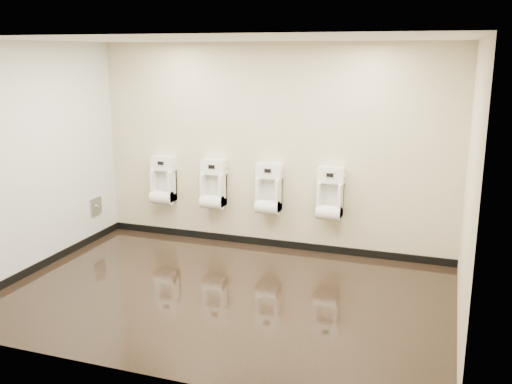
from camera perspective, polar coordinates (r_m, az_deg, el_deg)
ground at (r=6.57m, az=-3.20°, el=-10.17°), size 5.00×3.50×0.00m
ceiling at (r=5.99m, az=-3.57°, el=15.06°), size 5.00×3.50×0.00m
back_wall at (r=7.75m, az=1.57°, el=4.43°), size 5.00×0.02×2.80m
front_wall at (r=4.61m, az=-11.68°, el=-2.49°), size 5.00×0.02×2.80m
left_wall at (r=7.43m, az=-21.52°, el=3.05°), size 0.02×3.50×2.80m
right_wall at (r=5.69m, az=20.62°, el=0.02°), size 0.02×3.50×2.80m
tile_overlay_left at (r=7.43m, az=-21.49°, el=3.05°), size 0.01×3.50×2.80m
skirting_back at (r=8.07m, az=1.48°, el=-5.08°), size 5.00×0.02×0.10m
skirting_left at (r=7.78m, az=-20.56°, el=-6.76°), size 0.02×3.50×0.10m
access_panel at (r=8.54m, az=-15.72°, el=-1.37°), size 0.04×0.25×0.25m
urinal_0 at (r=8.37m, az=-9.26°, el=0.84°), size 0.36×0.27×0.68m
urinal_1 at (r=8.03m, az=-4.30°, el=0.43°), size 0.36×0.27×0.68m
urinal_2 at (r=7.75m, az=1.28°, el=-0.03°), size 0.36×0.27×0.68m
urinal_3 at (r=7.55m, az=7.41°, el=-0.54°), size 0.36×0.27×0.68m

